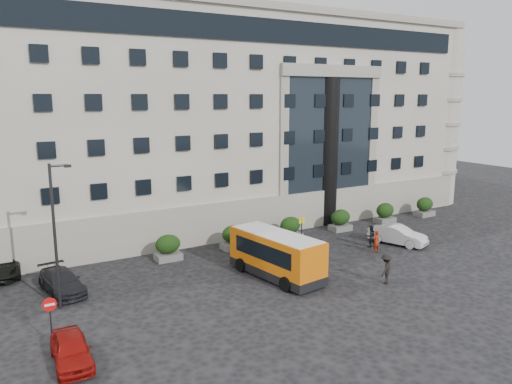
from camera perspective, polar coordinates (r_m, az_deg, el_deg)
ground at (r=31.18m, az=2.22°, el=-10.56°), size 120.00×120.00×0.00m
civic_building at (r=51.28m, az=-5.35°, el=8.21°), size 44.00×24.00×18.00m
entrance_column at (r=44.66m, az=8.20°, el=4.51°), size 1.80×1.80×13.00m
hedge_a at (r=35.84m, az=-10.03°, el=-6.26°), size 1.80×1.26×1.84m
hedge_b at (r=37.85m, az=-2.60°, el=-5.16°), size 1.80×1.26×1.84m
hedge_c at (r=40.44m, az=3.95°, el=-4.12°), size 1.80×1.26×1.84m
hedge_d at (r=43.49m, az=9.63°, el=-3.17°), size 1.80×1.26×1.84m
hedge_e at (r=46.92m, az=14.52°, el=-2.32°), size 1.80×1.26×1.84m
hedge_f at (r=50.66m, az=18.71°, el=-1.59°), size 1.80×1.26×1.84m
street_lamp at (r=28.57m, az=-21.92°, el=-4.18°), size 1.16×0.18×8.00m
bus_stop_sign at (r=37.51m, az=5.23°, el=-4.07°), size 0.50×0.08×2.52m
no_entry_sign at (r=25.50m, az=-22.48°, el=-12.50°), size 0.64×0.16×2.32m
minibus at (r=31.99m, az=2.33°, el=-6.99°), size 3.37×7.14×2.87m
red_truck at (r=38.98m, az=-24.02°, el=-5.07°), size 2.83×5.02×2.56m
parked_car_a at (r=23.97m, az=-20.37°, el=-16.55°), size 1.69×3.86×1.29m
parked_car_c at (r=31.97m, az=-21.31°, el=-9.53°), size 2.41×4.72×1.31m
parked_car_d at (r=36.52m, az=-27.07°, el=-7.34°), size 3.25×5.56×1.45m
white_taxi at (r=40.59m, az=15.87°, el=-4.74°), size 3.08×4.75×1.48m
pedestrian_a at (r=38.03m, az=13.56°, el=-5.52°), size 0.63×0.42×1.69m
pedestrian_b at (r=39.33m, az=12.97°, el=-4.94°), size 0.96×0.83×1.70m
pedestrian_c at (r=32.08m, az=14.64°, el=-8.50°), size 1.41×1.19×1.89m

